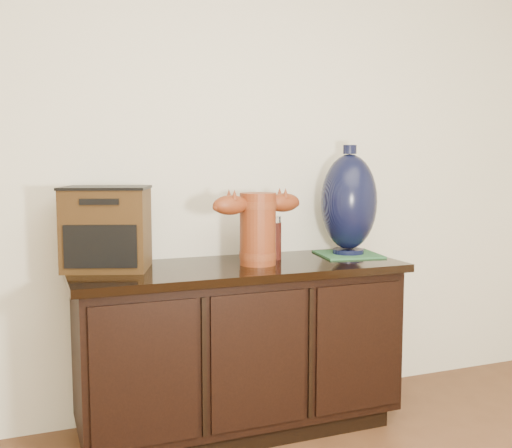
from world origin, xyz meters
name	(u,v)px	position (x,y,z in m)	size (l,w,h in m)	color
sideboard	(238,346)	(0.00, 2.23, 0.39)	(1.46, 0.56, 0.75)	black
terracotta_vessel	(258,224)	(0.08, 2.20, 0.93)	(0.45, 0.19, 0.32)	brown
tv_radio	(107,228)	(-0.55, 2.32, 0.93)	(0.42, 0.38, 0.35)	#38230E
green_mat	(348,254)	(0.59, 2.29, 0.76)	(0.28, 0.28, 0.01)	#2C6238
lamp_base	(349,202)	(0.59, 2.29, 1.01)	(0.31, 0.31, 0.52)	black
spray_can	(274,238)	(0.20, 2.30, 0.85)	(0.07, 0.07, 0.20)	#54150E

